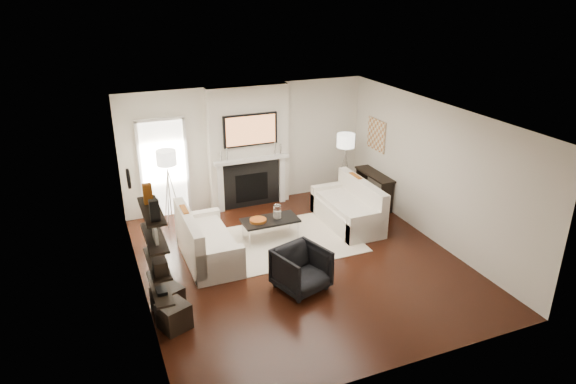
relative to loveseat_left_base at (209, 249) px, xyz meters
name	(u,v)px	position (x,y,z in m)	size (l,w,h in m)	color
room_envelope	(301,194)	(1.50, -0.75, 1.14)	(6.00, 6.00, 6.00)	black
chimney_breast	(249,147)	(1.50, 2.13, 1.14)	(1.80, 0.25, 2.70)	silver
fireplace_surround	(252,184)	(1.50, 1.99, 0.31)	(1.30, 0.02, 1.04)	black
firebox	(252,187)	(1.50, 1.99, 0.24)	(0.75, 0.02, 0.65)	black
mantel_pilaster_l	(221,188)	(0.78, 1.96, 0.34)	(0.12, 0.08, 1.10)	white
mantel_pilaster_r	(282,179)	(2.22, 1.96, 0.34)	(0.12, 0.08, 1.10)	white
mantel_shelf	(252,160)	(1.50, 1.94, 0.91)	(1.70, 0.18, 0.07)	white
tv_body	(250,130)	(1.50, 1.97, 1.57)	(1.20, 0.06, 0.70)	black
tv_screen	(251,130)	(1.50, 1.94, 1.57)	(1.10, 0.01, 0.62)	#BF723F
candlestick_l_tall	(227,154)	(0.95, 1.95, 1.09)	(0.04, 0.04, 0.30)	silver
candlestick_l_short	(221,156)	(0.82, 1.95, 1.06)	(0.04, 0.04, 0.24)	silver
candlestick_r_tall	(275,148)	(2.05, 1.95, 1.09)	(0.04, 0.04, 0.30)	silver
candlestick_r_short	(280,149)	(2.18, 1.95, 1.06)	(0.04, 0.04, 0.24)	silver
hallway_panel	(164,169)	(-0.35, 2.23, 0.84)	(0.90, 0.02, 2.10)	white
door_trim_l	(141,173)	(-0.83, 2.21, 0.84)	(0.06, 0.06, 2.16)	white
door_trim_r	(187,167)	(0.13, 2.21, 0.84)	(0.06, 0.06, 2.16)	white
door_trim_top	(159,119)	(-0.35, 2.21, 1.92)	(1.02, 0.06, 0.06)	white
rug	(289,240)	(1.63, 0.10, -0.20)	(2.60, 2.00, 0.01)	beige
loveseat_left_base	(209,249)	(0.00, 0.00, 0.00)	(0.85, 1.80, 0.42)	white
loveseat_left_back	(189,237)	(-0.33, 0.00, 0.32)	(0.18, 1.80, 0.80)	white
loveseat_left_arm_n	(220,266)	(0.00, -0.81, 0.09)	(0.85, 0.18, 0.60)	white
loveseat_left_arm_s	(198,226)	(0.00, 0.81, 0.09)	(0.85, 0.18, 0.60)	white
loveseat_left_cushion	(211,236)	(0.05, 0.00, 0.26)	(0.63, 1.44, 0.10)	white
pillow_left_orange	(185,219)	(-0.33, 0.30, 0.52)	(0.10, 0.42, 0.42)	#9C5013
pillow_left_charcoal	(192,234)	(-0.33, -0.30, 0.51)	(0.10, 0.40, 0.40)	black
loveseat_right_base	(347,215)	(3.03, 0.34, 0.00)	(0.85, 1.80, 0.42)	white
loveseat_right_back	(362,199)	(3.36, 0.34, 0.32)	(0.18, 1.80, 0.80)	white
loveseat_right_arm_n	(367,227)	(3.03, -0.47, 0.09)	(0.85, 0.18, 0.60)	white
loveseat_right_arm_s	(330,197)	(3.03, 1.15, 0.09)	(0.85, 0.18, 0.60)	white
loveseat_right_cushion	(345,204)	(2.98, 0.34, 0.26)	(0.63, 1.44, 0.10)	white
pillow_right_orange	(355,185)	(3.36, 0.64, 0.52)	(0.10, 0.42, 0.42)	#9C5013
pillow_right_charcoal	(370,195)	(3.36, 0.04, 0.51)	(0.10, 0.40, 0.40)	black
coffee_table	(270,220)	(1.32, 0.33, 0.19)	(1.10, 0.55, 0.04)	black
coffee_leg_nw	(250,239)	(0.82, 0.11, -0.02)	(0.02, 0.02, 0.38)	silver
coffee_leg_ne	(298,230)	(1.82, 0.11, -0.02)	(0.02, 0.02, 0.38)	silver
coffee_leg_sw	(243,230)	(0.82, 0.55, -0.02)	(0.02, 0.02, 0.38)	silver
coffee_leg_se	(290,221)	(1.82, 0.55, -0.02)	(0.02, 0.02, 0.38)	silver
hurricane_glass	(277,212)	(1.47, 0.33, 0.35)	(0.15, 0.15, 0.27)	white
hurricane_candle	(277,215)	(1.47, 0.33, 0.29)	(0.10, 0.10, 0.15)	white
copper_bowl	(258,220)	(1.07, 0.33, 0.24)	(0.33, 0.33, 0.05)	orange
armchair	(301,268)	(1.17, -1.53, 0.18)	(0.77, 0.72, 0.79)	black
lamp_left_post	(170,197)	(-0.35, 1.78, 0.39)	(0.02, 0.02, 1.20)	silver
lamp_left_shade	(166,158)	(-0.35, 1.78, 1.24)	(0.40, 0.40, 0.30)	white
lamp_left_leg_a	(175,196)	(-0.24, 1.78, 0.39)	(0.02, 0.02, 1.25)	silver
lamp_left_leg_b	(166,196)	(-0.40, 1.87, 0.39)	(0.02, 0.02, 1.25)	silver
lamp_left_leg_c	(168,199)	(-0.40, 1.68, 0.39)	(0.02, 0.02, 1.25)	silver
lamp_right_post	(344,176)	(3.55, 1.47, 0.39)	(0.02, 0.02, 1.20)	silver
lamp_right_shade	(346,141)	(3.55, 1.47, 1.24)	(0.40, 0.40, 0.30)	white
lamp_right_leg_a	(348,176)	(3.66, 1.47, 0.39)	(0.02, 0.02, 1.25)	silver
lamp_right_leg_b	(340,175)	(3.50, 1.56, 0.39)	(0.02, 0.02, 1.25)	silver
lamp_right_leg_c	(344,178)	(3.50, 1.37, 0.39)	(0.02, 0.02, 1.25)	silver
console_top	(375,174)	(4.07, 1.02, 0.52)	(0.35, 1.20, 0.04)	black
console_leg_n	(387,199)	(4.07, 0.47, 0.14)	(0.30, 0.04, 0.71)	black
console_leg_s	(361,182)	(4.07, 1.57, 0.14)	(0.30, 0.04, 0.71)	black
wall_art	(376,135)	(4.23, 1.30, 1.34)	(0.03, 0.70, 0.70)	tan
shelf_bottom	(160,288)	(-1.12, -1.75, 0.49)	(0.25, 1.00, 0.04)	black
shelf_lower	(157,263)	(-1.12, -1.75, 0.89)	(0.25, 1.00, 0.04)	black
shelf_upper	(154,238)	(-1.12, -1.75, 1.29)	(0.25, 1.00, 0.04)	black
shelf_top	(151,211)	(-1.12, -1.75, 1.69)	(0.25, 1.00, 0.04)	black
decor_magfile_a	(154,210)	(-1.12, -2.11, 1.85)	(0.12, 0.10, 0.28)	black
decor_magfile_b	(148,194)	(-1.12, -1.52, 1.85)	(0.12, 0.10, 0.28)	#9C5013
decor_frame_a	(155,233)	(-1.12, -1.88, 1.42)	(0.04, 0.30, 0.22)	white
decor_frame_b	(151,223)	(-1.12, -1.51, 1.40)	(0.04, 0.22, 0.18)	black
decor_wine_rack	(160,266)	(-1.12, -2.05, 1.01)	(0.18, 0.25, 0.20)	black
decor_box_small	(154,250)	(-1.12, -1.50, 0.97)	(0.15, 0.12, 0.12)	black
decor_books	(162,291)	(-1.12, -1.90, 0.53)	(0.14, 0.20, 0.05)	black
decor_box_tall	(156,272)	(-1.12, -1.48, 0.60)	(0.10, 0.10, 0.18)	white
clock_rim	(128,179)	(-1.23, 0.15, 1.49)	(0.34, 0.34, 0.04)	black
clock_face	(130,179)	(-1.20, 0.15, 1.49)	(0.29, 0.29, 0.01)	white
ottoman_near	(168,299)	(-0.97, -1.30, -0.01)	(0.40, 0.40, 0.40)	black
ottoman_far	(174,316)	(-0.97, -1.78, -0.01)	(0.40, 0.40, 0.40)	black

